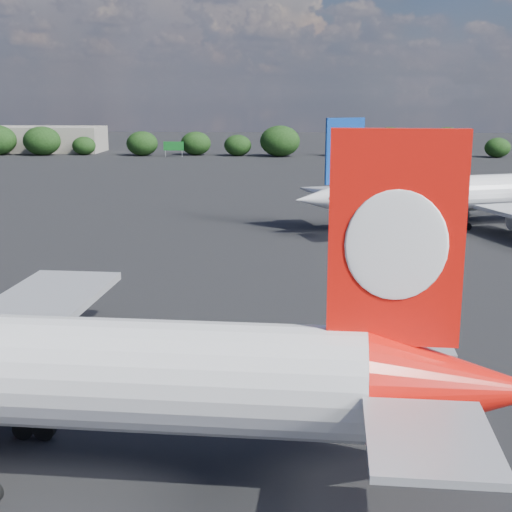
{
  "coord_description": "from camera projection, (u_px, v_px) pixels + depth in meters",
  "views": [
    {
      "loc": [
        18.73,
        -35.26,
        18.95
      ],
      "look_at": [
        16.0,
        12.0,
        8.0
      ],
      "focal_mm": 50.0,
      "sensor_mm": 36.0,
      "label": 1
    }
  ],
  "objects": [
    {
      "name": "highway_sign",
      "position": [
        174.0,
        146.0,
        211.12
      ],
      "size": [
        6.0,
        0.3,
        4.5
      ],
      "color": "#13601F",
      "rests_on": "ground"
    },
    {
      "name": "billboard_yellow",
      "position": [
        275.0,
        143.0,
        215.1
      ],
      "size": [
        5.0,
        0.3,
        5.5
      ],
      "color": "yellow",
      "rests_on": "ground"
    },
    {
      "name": "china_southern_airliner",
      "position": [
        460.0,
        194.0,
        101.39
      ],
      "size": [
        46.38,
        44.57,
        15.58
      ],
      "color": "silver",
      "rests_on": "ground"
    },
    {
      "name": "horizon_treeline",
      "position": [
        253.0,
        143.0,
        212.91
      ],
      "size": [
        203.76,
        14.86,
        9.17
      ],
      "color": "black",
      "rests_on": "ground"
    },
    {
      "name": "terminal_building",
      "position": [
        37.0,
        139.0,
        229.13
      ],
      "size": [
        42.0,
        16.0,
        8.0
      ],
      "color": "gray",
      "rests_on": "ground"
    },
    {
      "name": "ground",
      "position": [
        160.0,
        233.0,
        97.98
      ],
      "size": [
        500.0,
        500.0,
        0.0
      ],
      "primitive_type": "plane",
      "color": "black",
      "rests_on": "ground"
    }
  ]
}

